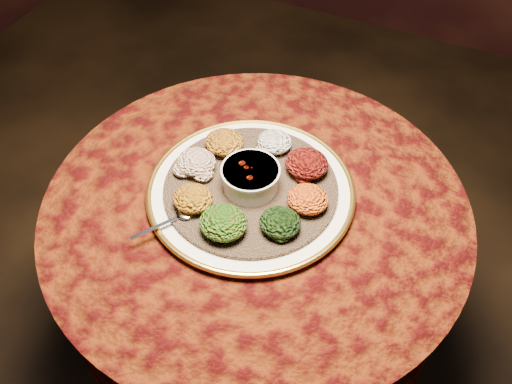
% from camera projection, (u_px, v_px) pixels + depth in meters
% --- Properties ---
extents(table, '(0.96, 0.96, 0.73)m').
position_uv_depth(table, '(256.00, 251.00, 1.41)').
color(table, black).
rests_on(table, ground).
extents(platter, '(0.60, 0.60, 0.02)m').
position_uv_depth(platter, '(251.00, 191.00, 1.28)').
color(platter, white).
rests_on(platter, table).
extents(injera, '(0.44, 0.44, 0.01)m').
position_uv_depth(injera, '(251.00, 188.00, 1.27)').
color(injera, brown).
rests_on(injera, platter).
extents(stew_bowl, '(0.13, 0.13, 0.05)m').
position_uv_depth(stew_bowl, '(251.00, 177.00, 1.25)').
color(stew_bowl, silver).
rests_on(stew_bowl, injera).
extents(spoon, '(0.09, 0.12, 0.01)m').
position_uv_depth(spoon, '(179.00, 216.00, 1.21)').
color(spoon, silver).
rests_on(spoon, injera).
extents(portion_ayib, '(0.08, 0.08, 0.04)m').
position_uv_depth(portion_ayib, '(274.00, 142.00, 1.34)').
color(portion_ayib, white).
rests_on(portion_ayib, injera).
extents(portion_kitfo, '(0.10, 0.09, 0.05)m').
position_uv_depth(portion_kitfo, '(307.00, 163.00, 1.28)').
color(portion_kitfo, black).
rests_on(portion_kitfo, injera).
extents(portion_tikil, '(0.09, 0.08, 0.04)m').
position_uv_depth(portion_tikil, '(308.00, 199.00, 1.22)').
color(portion_tikil, '#BE6E0F').
rests_on(portion_tikil, injera).
extents(portion_gomen, '(0.09, 0.08, 0.04)m').
position_uv_depth(portion_gomen, '(280.00, 222.00, 1.18)').
color(portion_gomen, black).
rests_on(portion_gomen, injera).
extents(portion_mixveg, '(0.10, 0.10, 0.05)m').
position_uv_depth(portion_mixveg, '(223.00, 223.00, 1.17)').
color(portion_mixveg, '#A1280A').
rests_on(portion_mixveg, injera).
extents(portion_kik, '(0.09, 0.08, 0.04)m').
position_uv_depth(portion_kik, '(193.00, 198.00, 1.22)').
color(portion_kik, '#9D680D').
rests_on(portion_kik, injera).
extents(portion_timatim, '(0.09, 0.09, 0.04)m').
position_uv_depth(portion_timatim, '(196.00, 162.00, 1.29)').
color(portion_timatim, maroon).
rests_on(portion_timatim, injera).
extents(portion_shiro, '(0.09, 0.09, 0.04)m').
position_uv_depth(portion_shiro, '(224.00, 142.00, 1.33)').
color(portion_shiro, '#986C12').
rests_on(portion_shiro, injera).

